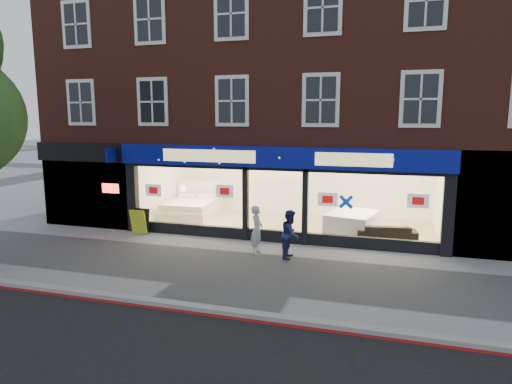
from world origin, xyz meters
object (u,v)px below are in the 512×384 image
at_px(display_bed, 191,208).
at_px(mattress_stack, 353,223).
at_px(pedestrian_blue, 291,234).
at_px(sofa, 386,233).
at_px(pedestrian_grey, 257,230).
at_px(a_board, 140,222).

distance_m(display_bed, mattress_stack, 6.82).
bearing_deg(pedestrian_blue, sofa, -48.36).
bearing_deg(pedestrian_grey, mattress_stack, -44.05).
bearing_deg(a_board, display_bed, 74.39).
height_order(a_board, pedestrian_grey, pedestrian_grey).
relative_size(mattress_stack, sofa, 1.14).
xyz_separation_m(display_bed, a_board, (-0.74, -2.86, -0.01)).
bearing_deg(mattress_stack, sofa, -31.21).
relative_size(display_bed, mattress_stack, 1.12).
xyz_separation_m(pedestrian_grey, pedestrian_blue, (1.10, -0.10, -0.02)).
bearing_deg(a_board, pedestrian_blue, -12.30).
bearing_deg(display_bed, sofa, -15.09).
relative_size(display_bed, pedestrian_blue, 1.69).
bearing_deg(pedestrian_blue, mattress_stack, -26.18).
distance_m(a_board, pedestrian_grey, 4.94).
distance_m(mattress_stack, pedestrian_grey, 4.09).
xyz_separation_m(display_bed, pedestrian_grey, (4.07, -3.94, 0.29)).
xyz_separation_m(sofa, pedestrian_grey, (-3.90, -2.33, 0.38)).
bearing_deg(a_board, pedestrian_grey, -13.67).
distance_m(mattress_stack, sofa, 1.41).
bearing_deg(sofa, pedestrian_blue, 32.95).
bearing_deg(sofa, pedestrian_grey, 22.80).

